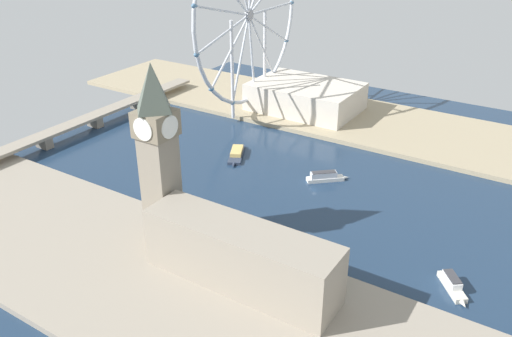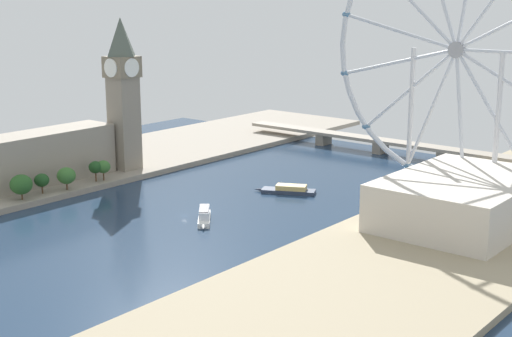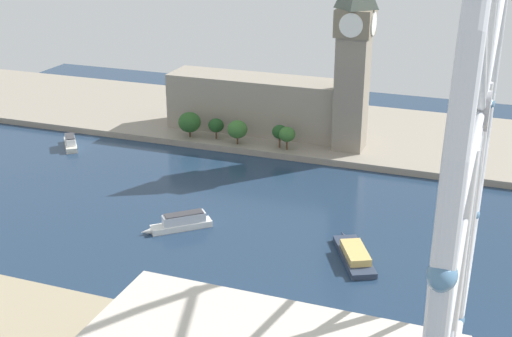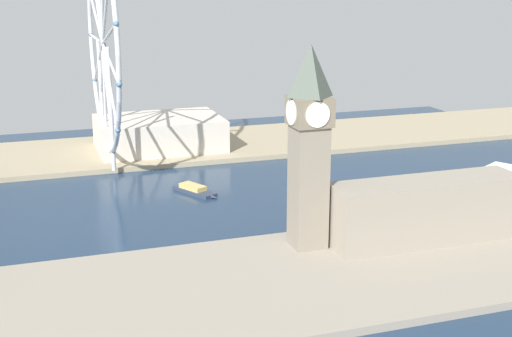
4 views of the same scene
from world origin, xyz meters
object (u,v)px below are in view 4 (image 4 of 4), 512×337
(tour_boat_0, at_px, (303,178))
(parliament_block, at_px, (426,210))
(riverside_hall, at_px, (159,133))
(ferris_wheel, at_px, (103,44))
(tour_boat_1, at_px, (194,190))
(tour_boat_3, at_px, (502,193))
(clock_tower, at_px, (309,144))
(tour_boat_2, at_px, (509,170))

(tour_boat_0, bearing_deg, parliament_block, -124.91)
(parliament_block, distance_m, riverside_hall, 214.18)
(parliament_block, relative_size, ferris_wheel, 0.62)
(parliament_block, xyz_separation_m, tour_boat_1, (106.88, 75.11, -14.64))
(ferris_wheel, height_order, tour_boat_3, ferris_wheel)
(clock_tower, relative_size, tour_boat_2, 2.77)
(clock_tower, bearing_deg, ferris_wheel, 19.95)
(parliament_block, xyz_separation_m, ferris_wheel, (177.15, 110.94, 57.09))
(parliament_block, distance_m, tour_boat_2, 138.65)
(riverside_hall, bearing_deg, ferris_wheel, 123.13)
(tour_boat_1, bearing_deg, ferris_wheel, -179.93)
(tour_boat_3, bearing_deg, ferris_wheel, -163.00)
(riverside_hall, height_order, tour_boat_3, riverside_hall)
(tour_boat_3, bearing_deg, parliament_block, -96.27)
(parliament_block, xyz_separation_m, tour_boat_3, (46.66, -75.44, -13.97))
(ferris_wheel, height_order, tour_boat_0, ferris_wheel)
(tour_boat_2, bearing_deg, tour_boat_1, -126.47)
(clock_tower, xyz_separation_m, ferris_wheel, (167.01, 60.61, 26.73))
(parliament_block, distance_m, tour_boat_1, 131.45)
(ferris_wheel, xyz_separation_m, riverside_hall, (23.43, -35.90, -60.32))
(ferris_wheel, height_order, tour_boat_1, ferris_wheel)
(tour_boat_2, bearing_deg, clock_tower, -94.49)
(clock_tower, distance_m, tour_boat_2, 181.35)
(parliament_block, relative_size, tour_boat_0, 3.91)
(tour_boat_1, distance_m, tour_boat_3, 162.15)
(parliament_block, bearing_deg, tour_boat_2, -52.09)
(riverside_hall, relative_size, tour_boat_0, 3.66)
(parliament_block, height_order, tour_boat_3, parliament_block)
(riverside_hall, distance_m, tour_boat_3, 215.53)
(clock_tower, height_order, tour_boat_2, clock_tower)
(parliament_block, distance_m, ferris_wheel, 216.68)
(riverside_hall, height_order, tour_boat_0, riverside_hall)
(ferris_wheel, relative_size, tour_boat_2, 4.45)
(parliament_block, bearing_deg, tour_boat_0, 6.57)
(tour_boat_1, relative_size, tour_boat_3, 1.54)
(parliament_block, relative_size, tour_boat_1, 2.75)
(ferris_wheel, bearing_deg, tour_boat_2, -112.81)
(riverside_hall, xyz_separation_m, tour_boat_2, (-115.84, -183.85, -11.07))
(ferris_wheel, xyz_separation_m, tour_boat_2, (-92.41, -219.75, -71.40))
(clock_tower, distance_m, tour_boat_3, 138.27)
(tour_boat_2, xyz_separation_m, tour_boat_3, (-38.08, 33.37, 0.33))
(ferris_wheel, relative_size, tour_boat_0, 6.26)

